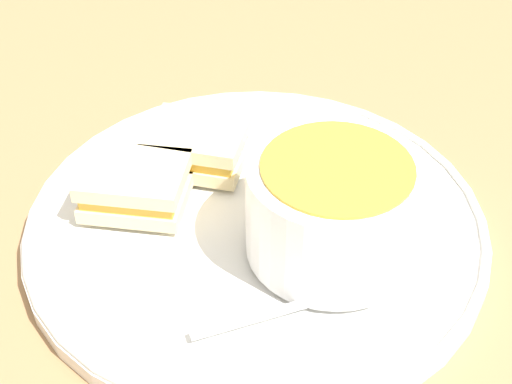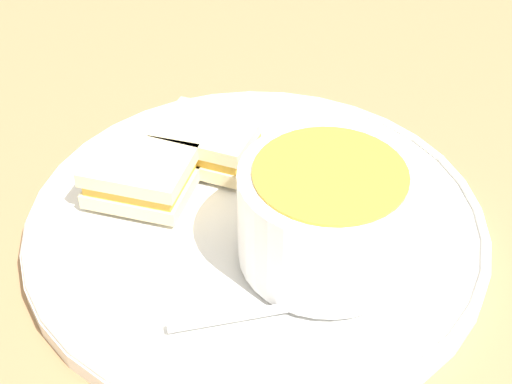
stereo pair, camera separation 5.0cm
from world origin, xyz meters
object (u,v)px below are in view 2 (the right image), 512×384
(spoon, at_px, (318,300))
(sandwich_half_near, at_px, (208,141))
(sandwich_half_far, at_px, (140,176))
(soup_bowl, at_px, (327,214))

(spoon, xyz_separation_m, sandwich_half_near, (-0.17, 0.03, 0.01))
(sandwich_half_near, xyz_separation_m, sandwich_half_far, (0.01, -0.06, 0.00))
(sandwich_half_near, bearing_deg, spoon, -9.40)
(soup_bowl, distance_m, spoon, 0.05)
(sandwich_half_near, relative_size, sandwich_half_far, 0.99)
(soup_bowl, xyz_separation_m, sandwich_half_far, (-0.13, -0.07, -0.02))
(soup_bowl, height_order, spoon, soup_bowl)
(soup_bowl, height_order, sandwich_half_near, soup_bowl)
(soup_bowl, xyz_separation_m, sandwich_half_near, (-0.13, -0.00, -0.02))
(soup_bowl, bearing_deg, sandwich_half_far, -152.24)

